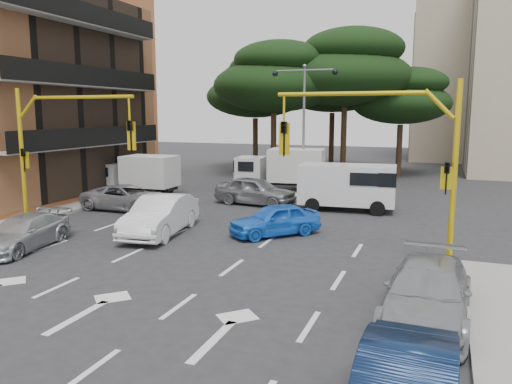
# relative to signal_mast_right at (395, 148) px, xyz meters

# --- Properties ---
(ground) EXTENTS (120.00, 120.00, 0.00)m
(ground) POSITION_rel_signal_mast_right_xyz_m (-6.80, -1.99, -3.88)
(ground) COLOR #28282B
(ground) RESTS_ON ground
(median_strip) EXTENTS (1.40, 6.00, 0.15)m
(median_strip) POSITION_rel_signal_mast_right_xyz_m (-6.80, 14.01, -3.81)
(median_strip) COLOR gray
(median_strip) RESTS_ON ground
(apartment_beige_far) EXTENTS (16.20, 12.15, 16.70)m
(apartment_beige_far) POSITION_rel_signal_mast_right_xyz_m (6.15, 42.01, 4.47)
(apartment_beige_far) COLOR tan
(apartment_beige_far) RESTS_ON ground
(pine_left_near) EXTENTS (9.15, 9.15, 10.23)m
(pine_left_near) POSITION_rel_signal_mast_right_xyz_m (-10.75, 19.96, 3.72)
(pine_left_near) COLOR #382616
(pine_left_near) RESTS_ON ground
(pine_center) EXTENTS (9.98, 9.98, 11.16)m
(pine_center) POSITION_rel_signal_mast_right_xyz_m (-5.75, 21.96, 4.41)
(pine_center) COLOR #382616
(pine_center) RESTS_ON ground
(pine_left_far) EXTENTS (8.32, 8.32, 9.30)m
(pine_left_far) POSITION_rel_signal_mast_right_xyz_m (-13.75, 23.96, 3.03)
(pine_left_far) COLOR #382616
(pine_left_far) RESTS_ON ground
(pine_right) EXTENTS (7.49, 7.49, 8.37)m
(pine_right) POSITION_rel_signal_mast_right_xyz_m (-1.75, 23.96, 2.33)
(pine_right) COLOR #382616
(pine_right) RESTS_ON ground
(pine_back) EXTENTS (9.15, 9.15, 10.23)m
(pine_back) POSITION_rel_signal_mast_right_xyz_m (-7.75, 26.96, 3.72)
(pine_back) COLOR #382616
(pine_back) RESTS_ON ground
(signal_mast_right) EXTENTS (5.79, 0.37, 6.00)m
(signal_mast_right) POSITION_rel_signal_mast_right_xyz_m (0.00, 0.00, 0.00)
(signal_mast_right) COLOR gold
(signal_mast_right) RESTS_ON ground
(signal_mast_left) EXTENTS (5.79, 0.37, 6.00)m
(signal_mast_left) POSITION_rel_signal_mast_right_xyz_m (-13.61, 0.00, 0.00)
(signal_mast_left) COLOR gold
(signal_mast_left) RESTS_ON ground
(street_lamp_center) EXTENTS (4.16, 0.36, 7.77)m
(street_lamp_center) POSITION_rel_signal_mast_right_xyz_m (-6.80, 14.01, 1.54)
(street_lamp_center) COLOR slate
(street_lamp_center) RESTS_ON median_strip
(car_white_hatch) EXTENTS (2.37, 5.07, 1.61)m
(car_white_hatch) POSITION_rel_signal_mast_right_xyz_m (-9.34, 1.07, -3.08)
(car_white_hatch) COLOR silver
(car_white_hatch) RESTS_ON ground
(car_blue_compact) EXTENTS (3.74, 3.81, 1.30)m
(car_blue_compact) POSITION_rel_signal_mast_right_xyz_m (-4.88, 2.62, -3.23)
(car_blue_compact) COLOR blue
(car_blue_compact) RESTS_ON ground
(car_silver_wagon) EXTENTS (2.30, 4.44, 1.23)m
(car_silver_wagon) POSITION_rel_signal_mast_right_xyz_m (-12.93, -2.61, -3.27)
(car_silver_wagon) COLOR #A9ACB2
(car_silver_wagon) RESTS_ON ground
(car_silver_cross_a) EXTENTS (4.70, 2.18, 1.30)m
(car_silver_cross_a) POSITION_rel_signal_mast_right_xyz_m (-13.75, 5.01, -3.23)
(car_silver_cross_a) COLOR #A1A2A9
(car_silver_cross_a) RESTS_ON ground
(car_silver_cross_b) EXTENTS (4.70, 2.37, 1.54)m
(car_silver_cross_b) POSITION_rel_signal_mast_right_xyz_m (-8.07, 8.80, -3.12)
(car_silver_cross_b) COLOR gray
(car_silver_cross_b) RESTS_ON ground
(car_silver_parked) EXTENTS (2.18, 4.92, 1.40)m
(car_silver_parked) POSITION_rel_signal_mast_right_xyz_m (1.27, -4.12, -3.18)
(car_silver_parked) COLOR #94979B
(car_silver_parked) RESTS_ON ground
(van_white) EXTENTS (4.96, 2.52, 2.41)m
(van_white) POSITION_rel_signal_mast_right_xyz_m (-3.09, 8.99, -2.68)
(van_white) COLOR silver
(van_white) RESTS_ON ground
(box_truck_a) EXTENTS (5.08, 2.27, 2.47)m
(box_truck_a) POSITION_rel_signal_mast_right_xyz_m (-15.71, 8.92, -2.65)
(box_truck_a) COLOR silver
(box_truck_a) RESTS_ON ground
(box_truck_b) EXTENTS (5.84, 3.04, 2.75)m
(box_truck_b) POSITION_rel_signal_mast_right_xyz_m (-8.12, 13.51, -2.51)
(box_truck_b) COLOR silver
(box_truck_b) RESTS_ON ground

